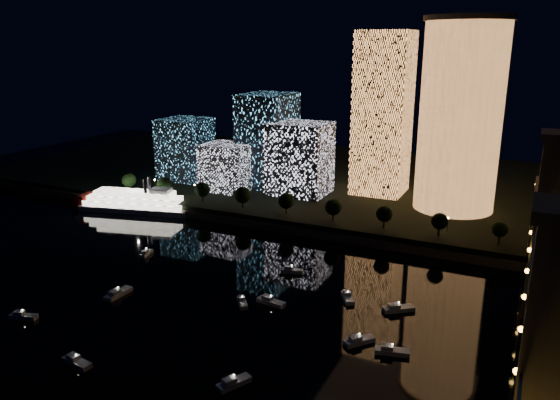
{
  "coord_description": "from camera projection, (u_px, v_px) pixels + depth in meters",
  "views": [
    {
      "loc": [
        58.2,
        -101.75,
        71.44
      ],
      "look_at": [
        -16.95,
        55.0,
        21.09
      ],
      "focal_mm": 35.0,
      "sensor_mm": 36.0,
      "label": 1
    }
  ],
  "objects": [
    {
      "name": "ground",
      "position": [
        245.0,
        349.0,
        132.17
      ],
      "size": [
        520.0,
        520.0,
        0.0
      ],
      "primitive_type": "plane",
      "color": "black",
      "rests_on": "ground"
    },
    {
      "name": "midrise_blocks",
      "position": [
        252.0,
        150.0,
        259.08
      ],
      "size": [
        87.08,
        41.42,
        43.45
      ],
      "color": "white",
      "rests_on": "far_bank"
    },
    {
      "name": "far_bank",
      "position": [
        402.0,
        187.0,
        270.06
      ],
      "size": [
        420.0,
        160.0,
        5.0
      ],
      "primitive_type": "cube",
      "color": "black",
      "rests_on": "ground"
    },
    {
      "name": "tower_rectangular",
      "position": [
        383.0,
        114.0,
        242.25
      ],
      "size": [
        22.49,
        22.49,
        71.55
      ],
      "primitive_type": "cube",
      "color": "#FF9E51",
      "rests_on": "far_bank"
    },
    {
      "name": "truss_bridge",
      "position": [
        551.0,
        343.0,
        103.89
      ],
      "size": [
        13.0,
        266.0,
        50.0
      ],
      "color": "#172E4C",
      "rests_on": "ground"
    },
    {
      "name": "motorboats",
      "position": [
        250.0,
        319.0,
        144.77
      ],
      "size": [
        103.63,
        72.83,
        2.78
      ],
      "color": "silver",
      "rests_on": "ground"
    },
    {
      "name": "seawall",
      "position": [
        352.0,
        238.0,
        202.78
      ],
      "size": [
        420.0,
        6.0,
        3.0
      ],
      "primitive_type": "cube",
      "color": "#6B5E4C",
      "rests_on": "ground"
    },
    {
      "name": "riverboat",
      "position": [
        131.0,
        202.0,
        239.1
      ],
      "size": [
        54.02,
        22.65,
        15.98
      ],
      "color": "silver",
      "rests_on": "ground"
    },
    {
      "name": "esplanade_trees",
      "position": [
        268.0,
        198.0,
        221.38
      ],
      "size": [
        166.0,
        6.98,
        8.99
      ],
      "color": "black",
      "rests_on": "far_bank"
    },
    {
      "name": "tower_cylindrical",
      "position": [
        460.0,
        116.0,
        216.89
      ],
      "size": [
        34.0,
        34.0,
        76.4
      ],
      "color": "#FF9E51",
      "rests_on": "far_bank"
    },
    {
      "name": "street_lamps",
      "position": [
        284.0,
        199.0,
        225.2
      ],
      "size": [
        132.7,
        0.7,
        5.65
      ],
      "color": "black",
      "rests_on": "far_bank"
    }
  ]
}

